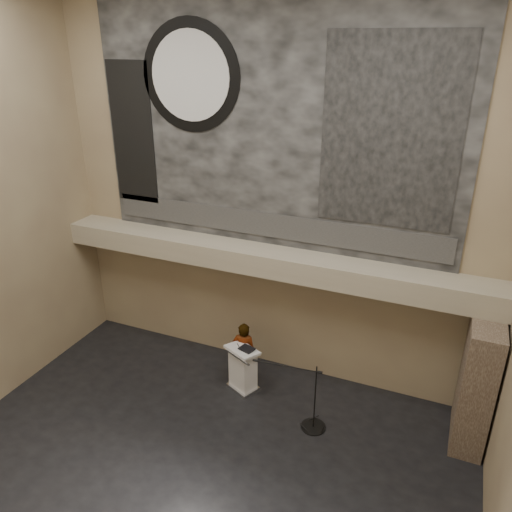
% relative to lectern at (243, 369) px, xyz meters
% --- Properties ---
extents(floor, '(10.00, 10.00, 0.00)m').
position_rel_lectern_xyz_m(floor, '(0.14, -2.76, -0.55)').
color(floor, black).
rests_on(floor, ground).
extents(wall_back, '(10.00, 0.02, 8.50)m').
position_rel_lectern_xyz_m(wall_back, '(0.14, 1.24, 3.70)').
color(wall_back, '#7B664E').
rests_on(wall_back, floor).
extents(soffit, '(10.00, 0.80, 0.50)m').
position_rel_lectern_xyz_m(soffit, '(0.14, 0.84, 2.40)').
color(soffit, gray).
rests_on(soffit, wall_back).
extents(sprinkler_left, '(0.04, 0.04, 0.06)m').
position_rel_lectern_xyz_m(sprinkler_left, '(-1.46, 0.79, 2.12)').
color(sprinkler_left, '#B2893D').
rests_on(sprinkler_left, soffit).
extents(sprinkler_right, '(0.04, 0.04, 0.06)m').
position_rel_lectern_xyz_m(sprinkler_right, '(2.04, 0.79, 2.12)').
color(sprinkler_right, '#B2893D').
rests_on(sprinkler_right, soffit).
extents(banner, '(8.00, 0.05, 5.00)m').
position_rel_lectern_xyz_m(banner, '(0.14, 1.21, 5.15)').
color(banner, black).
rests_on(banner, wall_back).
extents(banner_text_strip, '(7.76, 0.02, 0.55)m').
position_rel_lectern_xyz_m(banner_text_strip, '(0.14, 1.17, 3.10)').
color(banner_text_strip, '#2E2E2E').
rests_on(banner_text_strip, banner).
extents(banner_clock_rim, '(2.30, 0.02, 2.30)m').
position_rel_lectern_xyz_m(banner_clock_rim, '(-1.66, 1.17, 6.15)').
color(banner_clock_rim, black).
rests_on(banner_clock_rim, banner).
extents(banner_clock_face, '(1.84, 0.02, 1.84)m').
position_rel_lectern_xyz_m(banner_clock_face, '(-1.66, 1.15, 6.15)').
color(banner_clock_face, silver).
rests_on(banner_clock_face, banner).
extents(banner_building_print, '(2.60, 0.02, 3.60)m').
position_rel_lectern_xyz_m(banner_building_print, '(2.54, 1.17, 5.25)').
color(banner_building_print, black).
rests_on(banner_building_print, banner).
extents(banner_brick_print, '(1.10, 0.02, 3.20)m').
position_rel_lectern_xyz_m(banner_brick_print, '(-3.26, 1.17, 4.85)').
color(banner_brick_print, black).
rests_on(banner_brick_print, banner).
extents(stone_pier, '(0.60, 1.40, 2.70)m').
position_rel_lectern_xyz_m(stone_pier, '(4.79, 0.39, 0.80)').
color(stone_pier, '#44352A').
rests_on(stone_pier, floor).
extents(lectern, '(0.87, 0.76, 1.13)m').
position_rel_lectern_xyz_m(lectern, '(0.00, 0.00, 0.00)').
color(lectern, silver).
rests_on(lectern, floor).
extents(binder, '(0.37, 0.33, 0.04)m').
position_rel_lectern_xyz_m(binder, '(0.10, -0.00, 0.56)').
color(binder, black).
rests_on(binder, lectern).
extents(papers, '(0.22, 0.30, 0.00)m').
position_rel_lectern_xyz_m(papers, '(-0.10, -0.07, 0.55)').
color(papers, silver).
rests_on(papers, lectern).
extents(speaker_person, '(0.61, 0.46, 1.52)m').
position_rel_lectern_xyz_m(speaker_person, '(-0.12, 0.33, 0.21)').
color(speaker_person, white).
rests_on(speaker_person, floor).
extents(mic_stand, '(1.57, 0.52, 1.53)m').
position_rel_lectern_xyz_m(mic_stand, '(1.81, -0.58, -0.32)').
color(mic_stand, black).
rests_on(mic_stand, floor).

